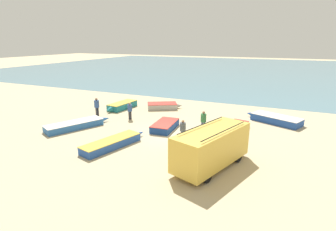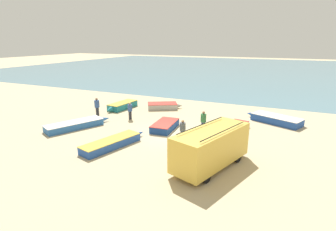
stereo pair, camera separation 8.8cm
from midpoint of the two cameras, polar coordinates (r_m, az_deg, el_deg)
ground_plane at (r=20.41m, az=0.09°, el=-4.07°), size 200.00×200.00×0.00m
sea_water at (r=70.30m, az=17.81°, el=9.58°), size 120.00×80.00×0.01m
parked_van at (r=15.12m, az=9.39°, el=-6.65°), size 3.49×5.66×2.40m
fishing_rowboat_0 at (r=23.04m, az=-19.43°, el=-1.92°), size 3.19×5.49×0.56m
fishing_rowboat_1 at (r=21.53m, az=-0.67°, el=-2.15°), size 1.75×3.79×0.59m
fishing_rowboat_2 at (r=28.25m, az=-10.20°, el=2.09°), size 1.72×4.28×0.67m
fishing_rowboat_3 at (r=27.91m, az=-1.17°, el=2.11°), size 3.77×2.96×0.60m
fishing_rowboat_4 at (r=25.03m, az=22.09°, el=-0.70°), size 5.06×3.21×0.64m
fishing_rowboat_5 at (r=18.42m, az=-11.91°, el=-5.79°), size 2.35×5.36×0.56m
fishing_rowboat_6 at (r=21.88m, az=14.17°, el=-2.48°), size 1.97×4.04×0.51m
fisherman_0 at (r=24.17m, az=-8.42°, el=1.35°), size 0.42×0.42×1.60m
fisherman_1 at (r=18.78m, az=3.12°, el=-2.83°), size 0.42×0.42×1.60m
fisherman_2 at (r=20.87m, az=7.60°, el=-0.86°), size 0.44×0.44×1.68m
fisherman_3 at (r=25.83m, az=-15.35°, el=2.14°), size 0.47×0.47×1.78m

